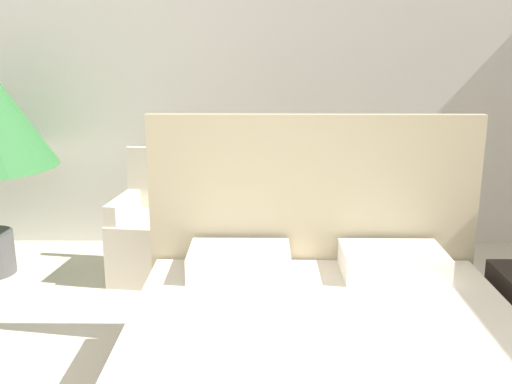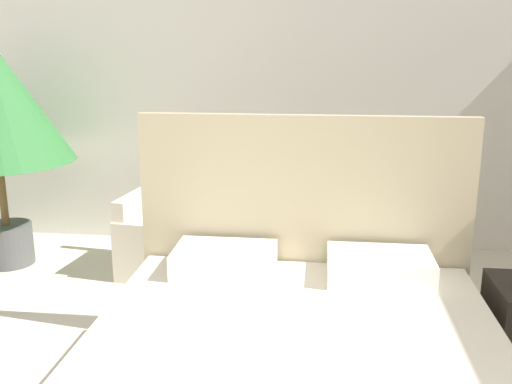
{
  "view_description": "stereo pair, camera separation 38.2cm",
  "coord_description": "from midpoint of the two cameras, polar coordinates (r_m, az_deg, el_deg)",
  "views": [
    {
      "loc": [
        -0.07,
        -0.86,
        1.77
      ],
      "look_at": [
        -0.11,
        2.85,
        0.82
      ],
      "focal_mm": 40.0,
      "sensor_mm": 36.0,
      "label": 1
    },
    {
      "loc": [
        0.32,
        -0.84,
        1.77
      ],
      "look_at": [
        -0.11,
        2.85,
        0.82
      ],
      "focal_mm": 40.0,
      "sensor_mm": 36.0,
      "label": 2
    }
  ],
  "objects": [
    {
      "name": "armchair_near_window_left",
      "position": [
        4.59,
        -6.56,
        -4.29
      ],
      "size": [
        0.7,
        0.7,
        0.98
      ],
      "rotation": [
        0.0,
        0.0,
        -0.13
      ],
      "color": "beige",
      "rests_on": "ground_plane"
    },
    {
      "name": "wall_back",
      "position": [
        5.05,
        5.18,
        10.75
      ],
      "size": [
        10.0,
        0.06,
        2.9
      ],
      "color": "silver",
      "rests_on": "ground_plane"
    },
    {
      "name": "side_table",
      "position": [
        4.51,
        -1.08,
        -5.4
      ],
      "size": [
        0.29,
        0.29,
        0.48
      ],
      "color": "gold",
      "rests_on": "ground_plane"
    },
    {
      "name": "armchair_near_window_right",
      "position": [
        4.48,
        4.64,
        -4.72
      ],
      "size": [
        0.68,
        0.69,
        0.98
      ],
      "rotation": [
        0.0,
        0.0,
        0.1
      ],
      "color": "beige",
      "rests_on": "ground_plane"
    }
  ]
}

